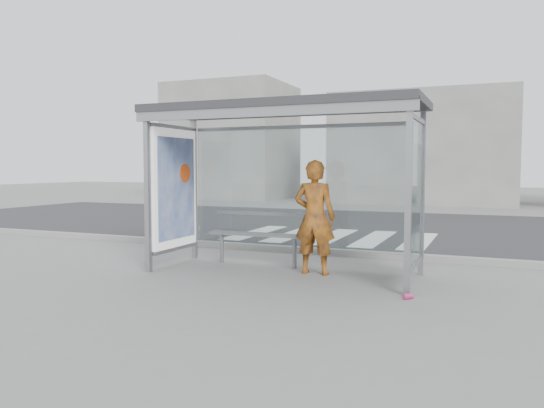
{
  "coord_description": "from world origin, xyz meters",
  "views": [
    {
      "loc": [
        2.99,
        -7.6,
        1.66
      ],
      "look_at": [
        -0.26,
        0.2,
        1.07
      ],
      "focal_mm": 35.0,
      "sensor_mm": 36.0,
      "label": 1
    }
  ],
  "objects": [
    {
      "name": "building_left",
      "position": [
        -10.0,
        18.0,
        3.0
      ],
      "size": [
        6.0,
        5.0,
        6.0
      ],
      "primitive_type": "cube",
      "color": "slate",
      "rests_on": "ground"
    },
    {
      "name": "bench",
      "position": [
        -0.65,
        0.5,
        0.53
      ],
      "size": [
        1.73,
        0.32,
        0.89
      ],
      "color": "slate",
      "rests_on": "ground"
    },
    {
      "name": "building_center",
      "position": [
        0.0,
        18.0,
        2.5
      ],
      "size": [
        8.0,
        5.0,
        5.0
      ],
      "primitive_type": "cube",
      "color": "slate",
      "rests_on": "ground"
    },
    {
      "name": "soda_can",
      "position": [
        2.05,
        -0.9,
        0.04
      ],
      "size": [
        0.14,
        0.14,
        0.07
      ],
      "primitive_type": "cylinder",
      "rotation": [
        0.0,
        1.57,
        0.79
      ],
      "color": "#F0468A",
      "rests_on": "ground"
    },
    {
      "name": "bus_shelter",
      "position": [
        -0.37,
        0.06,
        1.98
      ],
      "size": [
        4.25,
        1.65,
        2.62
      ],
      "color": "gray",
      "rests_on": "ground"
    },
    {
      "name": "person",
      "position": [
        0.47,
        0.16,
        0.88
      ],
      "size": [
        0.66,
        0.45,
        1.77
      ],
      "primitive_type": "imported",
      "rotation": [
        0.0,
        0.0,
        3.19
      ],
      "color": "orange",
      "rests_on": "ground"
    },
    {
      "name": "road",
      "position": [
        0.0,
        7.0,
        0.0
      ],
      "size": [
        30.0,
        10.0,
        0.01
      ],
      "primitive_type": "cube",
      "color": "#29292C",
      "rests_on": "ground"
    },
    {
      "name": "curb",
      "position": [
        0.0,
        1.95,
        0.06
      ],
      "size": [
        30.0,
        0.18,
        0.12
      ],
      "primitive_type": "cube",
      "color": "gray",
      "rests_on": "ground"
    },
    {
      "name": "ground",
      "position": [
        0.0,
        0.0,
        0.0
      ],
      "size": [
        80.0,
        80.0,
        0.0
      ],
      "primitive_type": "plane",
      "color": "slate",
      "rests_on": "ground"
    },
    {
      "name": "crosswalk",
      "position": [
        -0.5,
        4.5,
        0.0
      ],
      "size": [
        4.55,
        3.0,
        0.0
      ],
      "color": "silver",
      "rests_on": "ground"
    }
  ]
}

